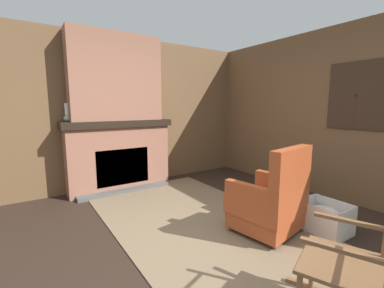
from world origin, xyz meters
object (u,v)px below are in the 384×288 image
object	(u,v)px
decorative_plate_on_mantel	(112,112)
storage_case	(141,115)
armchair	(270,203)
rocking_chair	(351,270)
laundry_basket	(325,217)
firewood_stack	(278,188)
oil_lamp_vase	(67,115)

from	to	relation	value
decorative_plate_on_mantel	storage_case	bearing A→B (deg)	87.75
armchair	storage_case	world-z (taller)	storage_case
storage_case	rocking_chair	bearing A→B (deg)	-2.26
laundry_basket	storage_case	distance (m)	3.25
laundry_basket	storage_case	xyz separation A→B (m)	(-2.89, -1.01, 1.10)
firewood_stack	decorative_plate_on_mantel	xyz separation A→B (m)	(-1.83, -2.10, 1.22)
armchair	decorative_plate_on_mantel	distance (m)	2.92
rocking_chair	firewood_stack	world-z (taller)	rocking_chair
armchair	firewood_stack	distance (m)	1.38
armchair	rocking_chair	size ratio (longest dim) A/B	0.88
rocking_chair	laundry_basket	distance (m)	1.42
armchair	oil_lamp_vase	xyz separation A→B (m)	(-2.56, -1.66, 0.94)
laundry_basket	rocking_chair	bearing A→B (deg)	-55.62
firewood_stack	laundry_basket	size ratio (longest dim) A/B	0.91
rocking_chair	firewood_stack	size ratio (longest dim) A/B	2.50
storage_case	decorative_plate_on_mantel	distance (m)	0.52
oil_lamp_vase	decorative_plate_on_mantel	bearing A→B (deg)	91.66
armchair	firewood_stack	size ratio (longest dim) A/B	2.19
storage_case	decorative_plate_on_mantel	world-z (taller)	decorative_plate_on_mantel
rocking_chair	decorative_plate_on_mantel	size ratio (longest dim) A/B	4.06
firewood_stack	storage_case	bearing A→B (deg)	-138.73
rocking_chair	storage_case	world-z (taller)	storage_case
firewood_stack	oil_lamp_vase	distance (m)	3.53
armchair	oil_lamp_vase	distance (m)	3.19
oil_lamp_vase	firewood_stack	bearing A→B (deg)	57.07
armchair	storage_case	distance (m)	2.75
oil_lamp_vase	storage_case	world-z (taller)	oil_lamp_vase
storage_case	oil_lamp_vase	bearing A→B (deg)	-90.00
rocking_chair	laundry_basket	world-z (taller)	rocking_chair
rocking_chair	laundry_basket	size ratio (longest dim) A/B	2.26
decorative_plate_on_mantel	firewood_stack	bearing A→B (deg)	48.95
oil_lamp_vase	rocking_chair	bearing A→B (deg)	16.06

